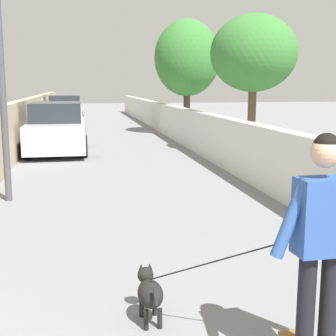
{
  "coord_description": "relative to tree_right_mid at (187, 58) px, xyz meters",
  "views": [
    {
      "loc": [
        -0.58,
        0.88,
        2.07
      ],
      "look_at": [
        5.34,
        -0.23,
        1.0
      ],
      "focal_mm": 50.15,
      "sensor_mm": 36.0,
      "label": 1
    }
  ],
  "objects": [
    {
      "name": "ground_plane",
      "position": [
        -5.0,
        3.62,
        -3.17
      ],
      "size": [
        80.0,
        80.0,
        0.0
      ],
      "primitive_type": "plane",
      "color": "gray"
    },
    {
      "name": "wall_left",
      "position": [
        -7.0,
        6.36,
        -2.38
      ],
      "size": [
        48.0,
        0.3,
        1.58
      ],
      "primitive_type": "cube",
      "color": "tan",
      "rests_on": "ground"
    },
    {
      "name": "fence_right",
      "position": [
        -7.0,
        0.88,
        -2.54
      ],
      "size": [
        48.0,
        0.3,
        1.26
      ],
      "primitive_type": "cube",
      "color": "silver",
      "rests_on": "ground"
    },
    {
      "name": "tree_right_mid",
      "position": [
        0.0,
        0.0,
        0.0
      ],
      "size": [
        2.74,
        2.74,
        4.76
      ],
      "color": "#473523",
      "rests_on": "ground"
    },
    {
      "name": "tree_right_far",
      "position": [
        -6.0,
        -0.65,
        -0.18
      ],
      "size": [
        2.58,
        2.58,
        4.14
      ],
      "color": "brown",
      "rests_on": "ground"
    },
    {
      "name": "person_skateboarder",
      "position": [
        -16.66,
        2.85,
        -2.11
      ],
      "size": [
        0.23,
        0.71,
        1.66
      ],
      "color": "black",
      "rests_on": "skateboard"
    },
    {
      "name": "dog",
      "position": [
        -15.74,
        3.94,
        -2.89
      ],
      "size": [
        1.22,
        1.21,
        1.06
      ],
      "color": "black",
      "rests_on": "ground"
    },
    {
      "name": "car_near",
      "position": [
        -4.64,
        5.21,
        -2.45
      ],
      "size": [
        4.18,
        1.8,
        1.54
      ],
      "color": "silver",
      "rests_on": "ground"
    },
    {
      "name": "car_far",
      "position": [
        5.22,
        5.21,
        -2.45
      ],
      "size": [
        4.0,
        1.8,
        1.54
      ],
      "color": "silver",
      "rests_on": "ground"
    }
  ]
}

